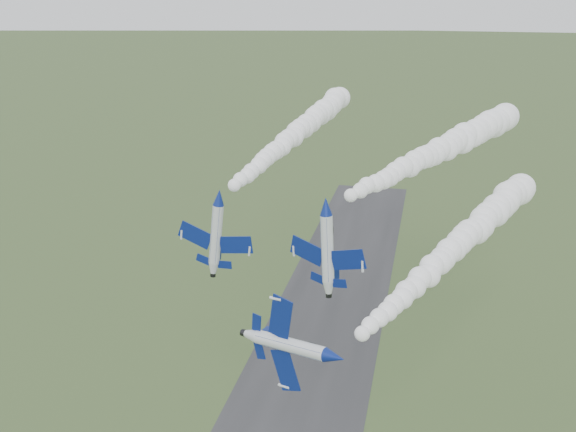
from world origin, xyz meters
name	(u,v)px	position (x,y,z in m)	size (l,w,h in m)	color
runway	(295,410)	(0.00, 30.00, 0.02)	(24.00, 260.00, 0.04)	#2B2B2E
jet_lead	(335,358)	(10.83, -0.38, 30.61)	(7.95, 13.45, 11.56)	silver
smoke_trail_jet_lead	(458,245)	(23.94, 28.97, 32.88)	(4.98, 56.77, 4.98)	white
jet_pair_left	(219,197)	(-7.20, 16.13, 41.89)	(10.54, 12.67, 3.19)	silver
smoke_trail_jet_pair_left	(299,131)	(-4.30, 52.73, 42.89)	(4.82, 67.02, 4.82)	white
jet_pair_right	(325,206)	(6.84, 15.92, 41.81)	(11.27, 12.88, 3.38)	silver
smoke_trail_jet_pair_right	(442,149)	(20.96, 44.93, 42.92)	(5.23, 57.65, 5.23)	white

